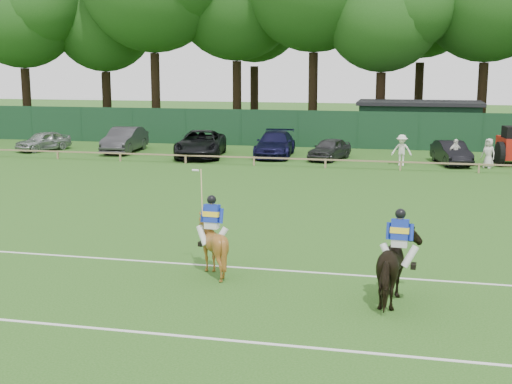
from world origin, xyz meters
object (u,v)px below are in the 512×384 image
(hatch_grey, at_px, (330,149))
(suv_black, at_px, (201,144))
(sedan_grey, at_px, (125,140))
(spectator_left, at_px, (402,150))
(sedan_silver, at_px, (43,141))
(utility_shed, at_px, (419,123))
(estate_black, at_px, (451,153))
(horse_dark, at_px, (398,268))
(spectator_mid, at_px, (455,153))
(spectator_right, at_px, (488,153))
(tractor, at_px, (512,147))
(horse_chestnut, at_px, (212,245))
(sedan_navy, at_px, (275,144))

(hatch_grey, bearing_deg, suv_black, -159.04)
(sedan_grey, xyz_separation_m, spectator_left, (17.41, -2.06, 0.07))
(sedan_silver, height_order, utility_shed, utility_shed)
(estate_black, bearing_deg, horse_dark, -109.76)
(sedan_silver, distance_m, suv_black, 10.95)
(suv_black, relative_size, hatch_grey, 1.53)
(sedan_grey, xyz_separation_m, estate_black, (20.14, -0.97, -0.14))
(estate_black, relative_size, spectator_mid, 2.62)
(spectator_right, bearing_deg, sedan_silver, -146.96)
(horse_dark, height_order, tractor, tractor)
(sedan_silver, bearing_deg, horse_chestnut, -28.28)
(sedan_silver, distance_m, hatch_grey, 18.71)
(horse_dark, relative_size, spectator_right, 1.29)
(sedan_silver, height_order, spectator_left, spectator_left)
(sedan_navy, height_order, tractor, tractor)
(sedan_grey, height_order, estate_black, sedan_grey)
(estate_black, distance_m, utility_shed, 9.29)
(spectator_mid, relative_size, utility_shed, 0.18)
(sedan_grey, relative_size, utility_shed, 0.57)
(spectator_mid, height_order, utility_shed, utility_shed)
(hatch_grey, height_order, spectator_right, spectator_right)
(spectator_right, distance_m, utility_shed, 10.74)
(suv_black, relative_size, tractor, 2.04)
(horse_dark, distance_m, spectator_right, 23.29)
(sedan_navy, xyz_separation_m, estate_black, (10.34, -1.07, -0.10))
(horse_chestnut, bearing_deg, tractor, -110.39)
(spectator_mid, bearing_deg, spectator_right, -42.15)
(horse_chestnut, relative_size, suv_black, 0.28)
(sedan_grey, height_order, spectator_right, spectator_right)
(horse_dark, relative_size, sedan_grey, 0.43)
(suv_black, distance_m, tractor, 17.99)
(sedan_grey, relative_size, suv_black, 0.84)
(sedan_grey, height_order, spectator_left, spectator_left)
(horse_chestnut, relative_size, tractor, 0.57)
(utility_shed, bearing_deg, horse_dark, -91.24)
(estate_black, distance_m, tractor, 3.33)
(hatch_grey, distance_m, tractor, 10.20)
(sedan_silver, height_order, suv_black, suv_black)
(sedan_silver, bearing_deg, tractor, 23.33)
(sedan_grey, distance_m, suv_black, 5.56)
(horse_chestnut, distance_m, sedan_navy, 23.86)
(hatch_grey, height_order, spectator_mid, spectator_mid)
(horse_dark, relative_size, spectator_mid, 1.37)
(horse_dark, height_order, spectator_left, horse_dark)
(utility_shed, bearing_deg, estate_black, -79.09)
(suv_black, bearing_deg, spectator_left, -13.85)
(spectator_right, bearing_deg, sedan_navy, -153.48)
(horse_chestnut, bearing_deg, utility_shed, -95.64)
(sedan_navy, xyz_separation_m, spectator_left, (7.61, -2.17, 0.10))
(sedan_navy, bearing_deg, horse_dark, -76.26)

